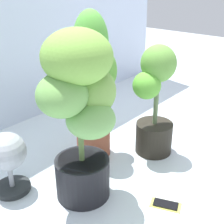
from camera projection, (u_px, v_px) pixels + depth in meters
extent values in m
plane|color=silver|center=(110.00, 165.00, 1.76)|extent=(8.00, 8.00, 0.00)
cylinder|color=#994E36|center=(93.00, 139.00, 1.84)|extent=(0.20, 0.20, 0.18)
cylinder|color=#403120|center=(93.00, 127.00, 1.81)|extent=(0.18, 0.18, 0.02)
cylinder|color=#5F8343|center=(92.00, 81.00, 1.69)|extent=(0.02, 0.02, 0.55)
ellipsoid|color=#55A43E|center=(91.00, 42.00, 1.60)|extent=(0.25, 0.26, 0.33)
ellipsoid|color=#51A341|center=(78.00, 72.00, 1.61)|extent=(0.20, 0.20, 0.22)
ellipsoid|color=#64A041|center=(105.00, 70.00, 1.72)|extent=(0.19, 0.19, 0.22)
ellipsoid|color=#548D3D|center=(101.00, 92.00, 1.69)|extent=(0.15, 0.15, 0.19)
cylinder|color=black|center=(83.00, 177.00, 1.50)|extent=(0.26, 0.26, 0.20)
cylinder|color=#3C331C|center=(82.00, 161.00, 1.46)|extent=(0.24, 0.24, 0.02)
cylinder|color=#59753D|center=(79.00, 105.00, 1.34)|extent=(0.03, 0.03, 0.56)
ellipsoid|color=#76AB44|center=(77.00, 57.00, 1.25)|extent=(0.41, 0.41, 0.23)
ellipsoid|color=#6DA44F|center=(62.00, 95.00, 1.26)|extent=(0.32, 0.32, 0.19)
ellipsoid|color=#75A549|center=(93.00, 92.00, 1.36)|extent=(0.24, 0.23, 0.22)
ellipsoid|color=#73AC5A|center=(91.00, 119.00, 1.34)|extent=(0.31, 0.31, 0.16)
cylinder|color=black|center=(154.00, 137.00, 1.86)|extent=(0.22, 0.22, 0.19)
cylinder|color=#3F321A|center=(155.00, 124.00, 1.83)|extent=(0.20, 0.20, 0.02)
cylinder|color=#60754C|center=(157.00, 91.00, 1.74)|extent=(0.03, 0.03, 0.41)
ellipsoid|color=#649B40|center=(159.00, 63.00, 1.67)|extent=(0.23, 0.24, 0.21)
ellipsoid|color=#5EAC39|center=(147.00, 85.00, 1.67)|extent=(0.22, 0.22, 0.15)
cube|color=#C7C552|center=(166.00, 205.00, 1.46)|extent=(0.12, 0.16, 0.01)
cube|color=black|center=(166.00, 204.00, 1.46)|extent=(0.09, 0.13, 0.00)
cylinder|color=#242829|center=(13.00, 188.00, 1.56)|extent=(0.18, 0.18, 0.03)
cylinder|color=#9EA3AA|center=(11.00, 177.00, 1.53)|extent=(0.02, 0.02, 0.11)
sphere|color=#9EA3AA|center=(7.00, 151.00, 1.47)|extent=(0.24, 0.24, 0.19)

